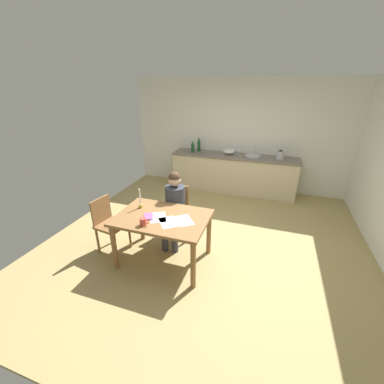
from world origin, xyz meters
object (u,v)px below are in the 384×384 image
Objects in this scene: person_seated at (174,204)px; coffee_mug at (143,222)px; dining_table at (163,223)px; mixing_bowl at (229,152)px; book_magazine at (148,217)px; bottle_vinegar at (199,146)px; sink_unit at (253,156)px; stovetop_kettle at (280,155)px; wine_glass_by_kettle at (234,149)px; candlestick at (140,202)px; bottle_oil at (193,148)px; wine_glass_near_sink at (238,149)px; chair_side_empty at (109,222)px; chair_at_table at (177,209)px.

person_seated reaches higher than coffee_mug.
mixing_bowl is at bearing 83.50° from dining_table.
bottle_vinegar is at bearing 68.81° from book_magazine.
book_magazine is at bearing -109.88° from sink_unit.
stovetop_kettle is 1.43× the size of wine_glass_by_kettle.
sink_unit is 0.59m from mixing_bowl.
candlestick is at bearing -106.31° from wine_glass_by_kettle.
person_seated is at bearing -98.88° from mixing_bowl.
person_seated reaches higher than bottle_oil.
wine_glass_near_sink is at bearing 158.90° from sink_unit.
chair_side_empty is 5.66× the size of wine_glass_by_kettle.
wine_glass_by_kettle is at bearing 73.69° from candlestick.
sink_unit reaches higher than wine_glass_near_sink.
bottle_vinegar reaches higher than dining_table.
bottle_vinegar reaches higher than wine_glass_near_sink.
book_magazine is (-0.13, -0.61, 0.07)m from person_seated.
mixing_bowl is at bearing 81.73° from coffee_mug.
candlestick is (-0.35, -0.54, 0.33)m from chair_at_table.
person_seated reaches higher than chair_at_table.
chair_at_table is at bearing 40.18° from chair_side_empty.
mixing_bowl is (0.76, 2.88, 0.13)m from candlestick.
wine_glass_near_sink is (1.08, 0.21, -0.00)m from bottle_oil.
bottle_vinegar is at bearing 98.51° from chair_at_table.
coffee_mug is at bearing -56.75° from candlestick.
bottle_vinegar is at bearing 177.19° from stovetop_kettle.
chair_at_table is at bearing 85.55° from coffee_mug.
coffee_mug is 0.80× the size of wine_glass_near_sink.
candlestick is 2.76m from bottle_oil.
mixing_bowl is 1.17m from stovetop_kettle.
wine_glass_by_kettle reaches higher than coffee_mug.
sink_unit is at bearing 66.59° from chair_at_table.
dining_table is 4.82× the size of mixing_bowl.
sink_unit is (1.06, 3.24, 0.13)m from coffee_mug.
dining_table is 3.56× the size of sink_unit.
stovetop_kettle reaches higher than chair_at_table.
wine_glass_near_sink is (0.59, 2.57, 0.33)m from person_seated.
bottle_oil is 1.70× the size of wine_glass_by_kettle.
bottle_oil is at bearing 71.15° from book_magazine.
stovetop_kettle is 1.43× the size of wine_glass_near_sink.
chair_at_table is 5.76× the size of wine_glass_near_sink.
stovetop_kettle is (1.55, 2.42, 0.32)m from person_seated.
dining_table is at bearing -107.38° from sink_unit.
sink_unit is at bearing 179.59° from stovetop_kettle.
sink_unit reaches higher than mixing_bowl.
bottle_oil is at bearing 100.32° from dining_table.
bottle_vinegar is at bearing 98.39° from person_seated.
bottle_vinegar is 0.97m from wine_glass_near_sink.
coffee_mug is 0.46× the size of mixing_bowl.
chair_side_empty is 2.42× the size of sink_unit.
chair_at_table reaches higher than book_magazine.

